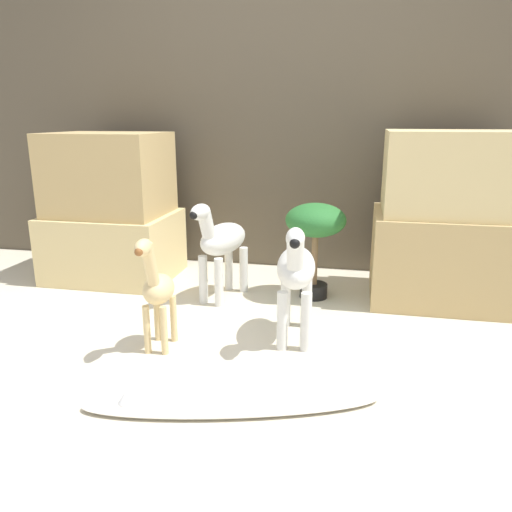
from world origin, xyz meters
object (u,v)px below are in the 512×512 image
object	(u,v)px
giraffe_figurine	(157,288)
surfboard	(230,401)
potted_palm_front	(316,227)
zebra_right	(296,272)
zebra_left	(221,242)

from	to	relation	value
giraffe_figurine	surfboard	xyz separation A→B (m)	(0.48, -0.43, -0.31)
potted_palm_front	surfboard	distance (m)	1.44
zebra_right	giraffe_figurine	bearing A→B (deg)	-158.39
zebra_right	potted_palm_front	bearing A→B (deg)	86.93
giraffe_figurine	zebra_left	bearing A→B (deg)	81.99
zebra_left	potted_palm_front	size ratio (longest dim) A/B	1.05
zebra_right	potted_palm_front	world-z (taller)	zebra_right
zebra_right	potted_palm_front	size ratio (longest dim) A/B	1.05
giraffe_figurine	surfboard	distance (m)	0.71
giraffe_figurine	surfboard	world-z (taller)	giraffe_figurine
zebra_right	zebra_left	bearing A→B (deg)	136.20
zebra_right	potted_palm_front	distance (m)	0.67
zebra_left	potted_palm_front	world-z (taller)	zebra_left
giraffe_figurine	potted_palm_front	world-z (taller)	potted_palm_front
zebra_left	potted_palm_front	distance (m)	0.60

